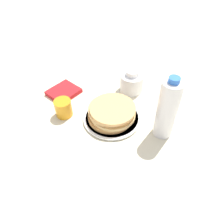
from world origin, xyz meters
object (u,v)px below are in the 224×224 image
pancake_stack (112,112)px  cream_jug (132,82)px  water_bottle_near (167,109)px  juice_glass (63,108)px  plate (112,118)px

pancake_stack → cream_jug: 0.22m
cream_jug → water_bottle_near: 0.29m
juice_glass → water_bottle_near: size_ratio=0.29×
plate → juice_glass: (0.20, 0.03, 0.03)m
plate → water_bottle_near: bearing=177.2°
pancake_stack → juice_glass: 0.20m
juice_glass → water_bottle_near: water_bottle_near is taller
plate → cream_jug: (-0.03, -0.21, 0.04)m
plate → cream_jug: cream_jug is taller
plate → cream_jug: 0.22m
pancake_stack → juice_glass: size_ratio=2.61×
cream_jug → water_bottle_near: size_ratio=0.42×
juice_glass → water_bottle_near: (-0.40, -0.02, 0.08)m
pancake_stack → water_bottle_near: size_ratio=0.75×
juice_glass → cream_jug: cream_jug is taller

